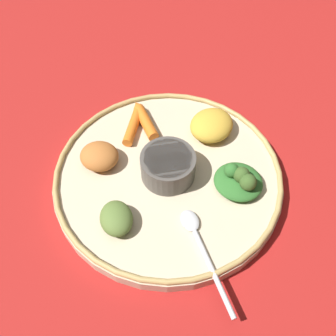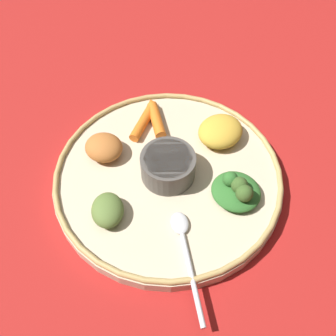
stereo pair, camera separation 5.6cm
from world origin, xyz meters
TOP-DOWN VIEW (x-y plane):
  - ground_plane at (0.00, 0.00)m, footprint 2.40×2.40m
  - platter at (0.00, 0.00)m, footprint 0.34×0.34m
  - platter_rim at (0.00, 0.00)m, footprint 0.34×0.34m
  - center_bowl at (0.00, 0.00)m, footprint 0.08×0.08m
  - spoon at (-0.10, -0.06)m, footprint 0.14×0.09m
  - greens_pile at (0.00, -0.10)m, footprint 0.08×0.09m
  - carrot_near_spoon at (0.09, 0.06)m, footprint 0.08×0.06m
  - carrot_outer at (0.08, 0.07)m, footprint 0.09×0.02m
  - mound_collards at (-0.09, 0.05)m, footprint 0.07×0.06m
  - mound_lentil_yellow at (0.10, -0.05)m, footprint 0.10×0.09m
  - mound_chickpea at (-0.00, 0.10)m, footprint 0.06×0.06m

SIDE VIEW (x-z plane):
  - ground_plane at x=0.00m, z-range 0.00..0.00m
  - platter at x=0.00m, z-range 0.00..0.02m
  - platter_rim at x=0.00m, z-range 0.02..0.03m
  - spoon at x=-0.10m, z-range 0.02..0.03m
  - carrot_outer at x=0.08m, z-range 0.02..0.04m
  - carrot_near_spoon at x=0.09m, z-range 0.02..0.04m
  - mound_collards at x=-0.09m, z-range 0.02..0.05m
  - greens_pile at x=0.00m, z-range 0.01..0.05m
  - mound_chickpea at x=0.00m, z-range 0.02..0.05m
  - mound_lentil_yellow at x=0.10m, z-range 0.02..0.05m
  - center_bowl at x=0.00m, z-range 0.02..0.06m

